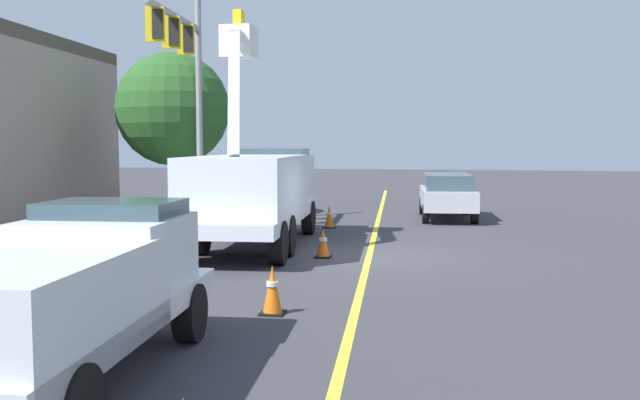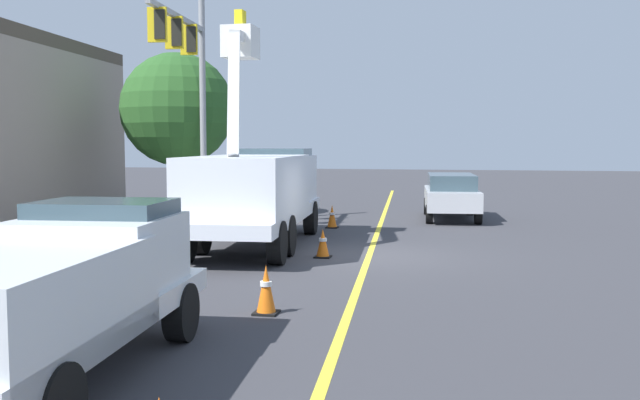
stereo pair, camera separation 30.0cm
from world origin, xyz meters
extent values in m
plane|color=#38383D|center=(0.00, 0.00, 0.00)|extent=(120.00, 120.00, 0.00)
cube|color=#B2ADA3|center=(-0.63, 7.27, 0.06)|extent=(60.09, 8.74, 0.12)
cube|color=yellow|center=(0.00, 0.00, 0.00)|extent=(49.83, 4.45, 0.01)
cube|color=white|center=(0.96, 3.29, 0.90)|extent=(8.38, 3.20, 0.36)
cube|color=white|center=(3.58, 3.52, 1.67)|extent=(2.82, 2.57, 1.60)
cube|color=#384C56|center=(3.78, 3.53, 2.37)|extent=(1.98, 2.25, 0.64)
cube|color=white|center=(-0.02, 3.21, 1.62)|extent=(5.44, 2.94, 1.80)
cube|color=white|center=(-1.02, 3.21, 4.05)|extent=(1.26, 0.59, 3.05)
cube|color=white|center=(0.66, 3.67, 5.70)|extent=(2.56, 0.95, 0.61)
cube|color=white|center=(1.89, 4.00, 5.72)|extent=(0.90, 0.90, 0.90)
cube|color=yellow|center=(1.89, 4.00, 6.32)|extent=(0.36, 0.24, 0.60)
cylinder|color=black|center=(3.73, 4.66, 0.52)|extent=(1.07, 0.43, 1.04)
cylinder|color=black|center=(3.92, 2.42, 0.52)|extent=(1.07, 0.43, 1.04)
cylinder|color=black|center=(-0.60, 4.29, 0.52)|extent=(1.07, 0.43, 1.04)
cylinder|color=black|center=(-0.41, 2.04, 0.52)|extent=(1.07, 0.43, 1.04)
cylinder|color=black|center=(-1.91, 4.17, 0.52)|extent=(1.07, 0.43, 1.04)
cylinder|color=black|center=(-1.72, 1.93, 0.52)|extent=(1.07, 0.43, 1.04)
cube|color=silver|center=(-10.11, 2.34, 0.75)|extent=(5.76, 2.57, 0.30)
cube|color=silver|center=(-8.88, 2.44, 1.30)|extent=(2.17, 2.10, 1.10)
cube|color=#384C56|center=(-8.68, 2.46, 1.78)|extent=(1.49, 1.87, 0.56)
cube|color=silver|center=(-11.11, 2.25, 1.15)|extent=(3.53, 2.38, 1.10)
cylinder|color=black|center=(-8.35, 3.44, 0.42)|extent=(0.86, 0.37, 0.84)
cylinder|color=black|center=(-8.19, 1.55, 0.42)|extent=(0.86, 0.37, 0.84)
cube|color=silver|center=(9.33, -1.78, 0.79)|extent=(4.95, 2.31, 0.70)
cube|color=#384C56|center=(9.48, -1.76, 1.39)|extent=(3.59, 1.96, 0.60)
cylinder|color=black|center=(7.78, -2.77, 0.34)|extent=(0.70, 0.30, 0.68)
cylinder|color=black|center=(7.63, -1.06, 0.34)|extent=(0.70, 0.30, 0.68)
cylinder|color=black|center=(11.03, -2.49, 0.34)|extent=(0.70, 0.30, 0.68)
cylinder|color=black|center=(10.89, -0.78, 0.34)|extent=(0.70, 0.30, 0.68)
cube|color=black|center=(-6.38, 0.82, 0.02)|extent=(0.40, 0.40, 0.04)
cone|color=orange|center=(-6.38, 0.82, 0.44)|extent=(0.32, 0.32, 0.79)
cylinder|color=white|center=(-6.38, 0.82, 0.51)|extent=(0.20, 0.20, 0.08)
cube|color=black|center=(-0.47, 1.10, 0.02)|extent=(0.40, 0.40, 0.04)
cone|color=orange|center=(-0.47, 1.10, 0.38)|extent=(0.32, 0.32, 0.68)
cylinder|color=white|center=(-0.47, 1.10, 0.45)|extent=(0.20, 0.20, 0.08)
cube|color=black|center=(5.65, 2.07, 0.02)|extent=(0.40, 0.40, 0.04)
cone|color=orange|center=(5.65, 2.07, 0.41)|extent=(0.32, 0.32, 0.74)
cylinder|color=white|center=(5.65, 2.07, 0.49)|extent=(0.20, 0.20, 0.08)
cylinder|color=gray|center=(6.15, 6.85, 3.95)|extent=(0.22, 0.22, 7.91)
cube|color=gray|center=(3.56, 6.63, 6.83)|extent=(5.18, 0.60, 0.16)
cube|color=gold|center=(4.67, 6.72, 6.28)|extent=(0.17, 0.57, 1.00)
cube|color=black|center=(4.68, 6.62, 6.28)|extent=(0.23, 0.34, 0.84)
cube|color=gold|center=(3.20, 6.59, 6.28)|extent=(0.17, 0.57, 1.00)
cube|color=black|center=(3.20, 6.49, 6.28)|extent=(0.23, 0.34, 0.84)
cube|color=gold|center=(1.72, 6.47, 6.28)|extent=(0.17, 0.57, 1.00)
cube|color=black|center=(1.73, 6.37, 6.28)|extent=(0.23, 0.34, 0.84)
cylinder|color=brown|center=(7.77, 8.53, 1.32)|extent=(0.32, 0.32, 2.65)
sphere|color=#285623|center=(7.77, 8.53, 4.15)|extent=(4.31, 4.31, 4.31)
camera|label=1|loc=(-17.57, -2.21, 2.85)|focal=39.49mm
camera|label=2|loc=(-17.51, -2.51, 2.85)|focal=39.49mm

